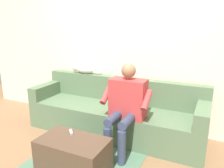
% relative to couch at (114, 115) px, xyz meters
% --- Properties ---
extents(ground_plane, '(8.00, 8.00, 0.00)m').
position_rel_couch_xyz_m(ground_plane, '(0.00, 0.71, -0.28)').
color(ground_plane, '#846042').
extents(back_wall, '(5.78, 0.06, 2.53)m').
position_rel_couch_xyz_m(back_wall, '(0.00, -0.41, 0.98)').
color(back_wall, beige).
rests_on(back_wall, ground).
extents(couch, '(2.60, 0.73, 0.80)m').
position_rel_couch_xyz_m(couch, '(0.00, 0.00, 0.00)').
color(couch, '#516B4C').
rests_on(couch, ground).
extents(coffee_table, '(0.75, 0.44, 0.40)m').
position_rel_couch_xyz_m(coffee_table, '(0.00, 1.06, -0.08)').
color(coffee_table, '#4C3828').
rests_on(coffee_table, ground).
extents(person_solo_seated, '(0.61, 0.57, 1.13)m').
position_rel_couch_xyz_m(person_solo_seated, '(-0.32, 0.36, 0.35)').
color(person_solo_seated, '#B23838').
rests_on(person_solo_seated, ground).
extents(cat_on_backrest, '(0.56, 0.15, 0.15)m').
position_rel_couch_xyz_m(cat_on_backrest, '(0.68, -0.25, 0.59)').
color(cat_on_backrest, silver).
rests_on(cat_on_backrest, couch).
extents(remote_gray, '(0.10, 0.11, 0.02)m').
position_rel_couch_xyz_m(remote_gray, '(0.10, 0.95, 0.13)').
color(remote_gray, gray).
rests_on(remote_gray, coffee_table).
extents(floor_rug, '(1.27, 1.61, 0.01)m').
position_rel_couch_xyz_m(floor_rug, '(0.00, 0.93, -0.28)').
color(floor_rug, '#4C7056').
rests_on(floor_rug, ground).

